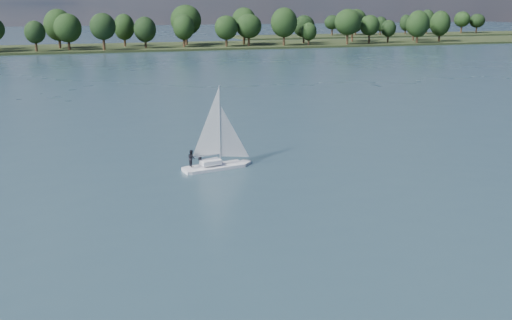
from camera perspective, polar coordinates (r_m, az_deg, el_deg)
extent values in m
plane|color=#233342|center=(115.08, -5.05, 7.16)|extent=(700.00, 700.00, 0.00)
cube|color=black|center=(225.24, -11.26, 10.93)|extent=(660.00, 40.00, 1.50)
cube|color=black|center=(328.26, 17.28, 11.85)|extent=(220.00, 30.00, 1.40)
cube|color=white|center=(58.43, -4.10, -0.89)|extent=(7.03, 3.16, 0.80)
cube|color=white|center=(58.21, -4.11, -0.13)|extent=(2.19, 1.56, 0.50)
cylinder|color=#AFB0B6|center=(57.32, -4.18, 3.48)|extent=(0.12, 0.12, 7.99)
imported|color=black|center=(58.09, -5.61, 0.43)|extent=(0.48, 0.67, 1.72)
imported|color=black|center=(57.25, -6.47, 0.18)|extent=(0.84, 0.97, 1.72)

